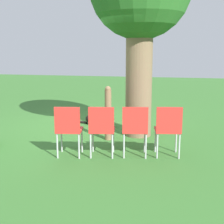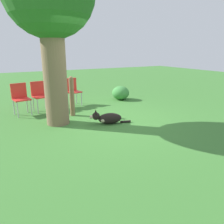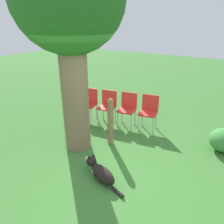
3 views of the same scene
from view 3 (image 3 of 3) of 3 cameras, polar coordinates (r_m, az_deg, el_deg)
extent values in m
plane|color=#38702D|center=(4.44, -1.02, -14.93)|extent=(30.00, 30.00, 0.00)
cylinder|color=#7A6047|center=(4.70, -9.61, 4.62)|extent=(0.57, 0.57, 2.54)
ellipsoid|color=black|center=(4.12, -2.43, -15.95)|extent=(0.42, 0.66, 0.29)
ellipsoid|color=#C6B293|center=(4.24, -3.85, -14.97)|extent=(0.26, 0.27, 0.17)
sphere|color=black|center=(4.31, -5.42, -12.70)|extent=(0.25, 0.25, 0.20)
cylinder|color=#C6B293|center=(4.39, -6.27, -12.16)|extent=(0.11, 0.11, 0.08)
cone|color=black|center=(4.21, -6.10, -11.66)|extent=(0.06, 0.06, 0.09)
cone|color=black|center=(4.26, -4.87, -11.15)|extent=(0.06, 0.06, 0.09)
cylinder|color=black|center=(3.95, 1.48, -20.16)|extent=(0.14, 0.28, 0.06)
cylinder|color=#846647|center=(5.03, -0.39, -2.95)|extent=(0.14, 0.14, 1.06)
sphere|color=#846647|center=(4.81, -0.41, 2.93)|extent=(0.12, 0.12, 0.12)
cube|color=red|center=(5.77, 9.37, -0.37)|extent=(0.49, 0.51, 0.04)
cube|color=red|center=(5.85, 9.99, 2.43)|extent=(0.11, 0.44, 0.43)
cylinder|color=#B7B7BC|center=(5.67, 10.63, -3.59)|extent=(0.03, 0.03, 0.45)
cylinder|color=#B7B7BC|center=(5.75, 6.94, -2.96)|extent=(0.03, 0.03, 0.45)
cylinder|color=#B7B7BC|center=(5.99, 11.41, -2.14)|extent=(0.03, 0.03, 0.45)
cylinder|color=#B7B7BC|center=(6.06, 7.91, -1.57)|extent=(0.03, 0.03, 0.45)
cube|color=red|center=(5.89, 3.83, 0.41)|extent=(0.49, 0.51, 0.04)
cube|color=red|center=(5.97, 4.51, 3.14)|extent=(0.11, 0.44, 0.43)
cylinder|color=#B7B7BC|center=(5.78, 4.96, -2.74)|extent=(0.03, 0.03, 0.45)
cylinder|color=#B7B7BC|center=(5.89, 1.45, -2.12)|extent=(0.03, 0.03, 0.45)
cylinder|color=#B7B7BC|center=(6.09, 6.02, -1.36)|extent=(0.03, 0.03, 0.45)
cylinder|color=#B7B7BC|center=(6.20, 2.67, -0.80)|extent=(0.03, 0.03, 0.45)
cube|color=red|center=(6.06, -1.44, 1.14)|extent=(0.49, 0.51, 0.04)
cube|color=red|center=(6.14, -0.72, 3.79)|extent=(0.11, 0.44, 0.43)
cylinder|color=#B7B7BC|center=(5.94, -0.45, -1.90)|extent=(0.03, 0.03, 0.45)
cylinder|color=#B7B7BC|center=(6.08, -3.74, -1.30)|extent=(0.03, 0.03, 0.45)
cylinder|color=#B7B7BC|center=(6.24, 0.86, -0.60)|extent=(0.03, 0.03, 0.45)
cylinder|color=#B7B7BC|center=(6.38, -2.31, -0.07)|extent=(0.03, 0.03, 0.45)
cube|color=red|center=(6.28, -6.37, 1.83)|extent=(0.49, 0.51, 0.04)
cube|color=red|center=(6.36, -5.63, 4.38)|extent=(0.11, 0.44, 0.43)
cylinder|color=#B7B7BC|center=(6.15, -5.53, -1.10)|extent=(0.03, 0.03, 0.45)
cylinder|color=#B7B7BC|center=(6.32, -8.57, -0.54)|extent=(0.03, 0.03, 0.45)
cylinder|color=#B7B7BC|center=(6.44, -4.03, 0.12)|extent=(0.03, 0.03, 0.45)
cylinder|color=#B7B7BC|center=(6.61, -6.98, 0.62)|extent=(0.03, 0.03, 0.45)
camera|label=1|loc=(10.76, 11.66, 18.09)|focal=50.00mm
camera|label=2|loc=(4.97, -79.61, -6.71)|focal=35.00mm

